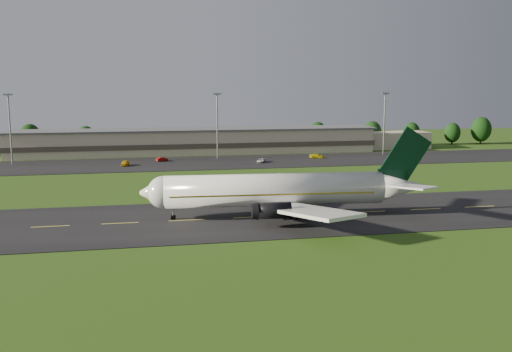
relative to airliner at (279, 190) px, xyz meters
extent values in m
plane|color=#2B4A12|center=(-5.17, 0.06, -4.66)|extent=(360.00, 360.00, 0.00)
cube|color=black|center=(-5.17, 0.06, -4.61)|extent=(220.00, 30.00, 0.10)
cube|color=black|center=(-5.17, 72.06, -4.61)|extent=(260.00, 30.00, 0.10)
cylinder|color=white|center=(-0.85, 0.06, 0.14)|extent=(38.29, 8.18, 5.60)
sphere|color=white|center=(-19.81, 1.36, 0.14)|extent=(5.60, 5.60, 5.60)
cone|color=white|center=(-21.80, 1.49, 0.14)|extent=(4.36, 5.64, 5.38)
cone|color=white|center=(21.59, -1.48, 0.14)|extent=(9.35, 6.09, 5.49)
cube|color=olive|center=(-1.35, 0.09, -0.21)|extent=(35.30, 8.02, 0.28)
cube|color=black|center=(-20.41, 1.40, 0.69)|extent=(2.20, 3.13, 0.65)
cube|color=white|center=(1.89, -11.15, -1.36)|extent=(13.09, 20.23, 2.20)
cube|color=white|center=(3.39, 10.79, -1.36)|extent=(15.07, 20.04, 2.20)
cube|color=white|center=(21.25, -6.47, 1.04)|extent=(7.12, 9.39, 0.91)
cube|color=white|center=(21.94, 3.51, 1.04)|extent=(7.89, 9.33, 0.91)
cube|color=black|center=(20.10, -1.38, 1.94)|extent=(5.03, 0.89, 3.00)
cube|color=black|center=(22.59, -1.55, 5.64)|extent=(9.44, 1.09, 10.55)
cylinder|color=black|center=(-2.90, -7.82, -1.76)|extent=(5.77, 3.08, 2.70)
cylinder|color=black|center=(-1.80, 8.14, -1.76)|extent=(5.77, 3.08, 2.70)
cube|color=#C2B694|center=(-5.17, 96.06, -0.66)|extent=(120.00, 15.00, 8.00)
cube|color=#4C4438|center=(-5.17, 96.06, -1.46)|extent=(121.00, 15.40, 1.60)
cube|color=#595B60|center=(-5.17, 96.06, 3.49)|extent=(122.00, 16.00, 0.50)
cube|color=#C2B694|center=(64.83, 98.06, -1.66)|extent=(28.00, 11.00, 6.00)
cylinder|color=gray|center=(-60.17, 80.06, 5.34)|extent=(0.44, 0.44, 20.00)
cube|color=gray|center=(-60.17, 80.06, 15.44)|extent=(2.40, 1.20, 0.50)
cylinder|color=gray|center=(-0.17, 80.06, 5.34)|extent=(0.44, 0.44, 20.00)
cube|color=gray|center=(-0.17, 80.06, 15.44)|extent=(2.40, 1.20, 0.50)
cylinder|color=gray|center=(54.83, 80.06, 5.34)|extent=(0.44, 0.44, 20.00)
cube|color=gray|center=(54.83, 80.06, 15.44)|extent=(2.40, 1.20, 0.50)
cylinder|color=black|center=(-59.77, 107.11, -3.09)|extent=(0.56, 0.56, 3.13)
ellipsoid|color=black|center=(-59.77, 107.11, 0.74)|extent=(7.31, 7.31, 9.14)
cylinder|color=black|center=(-41.61, 105.28, -3.23)|extent=(0.56, 0.56, 2.87)
ellipsoid|color=black|center=(-41.61, 105.28, 0.28)|extent=(6.70, 6.70, 8.38)
cylinder|color=black|center=(40.40, 106.13, -3.18)|extent=(0.56, 0.56, 2.97)
ellipsoid|color=black|center=(40.40, 106.13, 0.45)|extent=(6.92, 6.92, 8.66)
cylinder|color=black|center=(61.44, 105.26, -3.16)|extent=(0.56, 0.56, 2.99)
ellipsoid|color=black|center=(61.44, 105.26, 0.50)|extent=(6.99, 6.99, 8.73)
cylinder|color=black|center=(78.31, 107.29, -3.29)|extent=(0.56, 0.56, 2.74)
ellipsoid|color=black|center=(78.31, 107.29, 0.06)|extent=(6.40, 6.40, 8.00)
cylinder|color=black|center=(95.16, 106.74, -3.34)|extent=(0.56, 0.56, 2.63)
ellipsoid|color=black|center=(95.16, 106.74, -0.12)|extent=(6.15, 6.15, 7.68)
cylinder|color=black|center=(106.98, 105.99, -3.01)|extent=(0.56, 0.56, 3.30)
ellipsoid|color=black|center=(106.98, 105.99, 1.03)|extent=(7.71, 7.71, 9.63)
imported|color=#E2AD0D|center=(-27.97, 69.85, -3.81)|extent=(2.60, 4.67, 1.50)
imported|color=maroon|center=(-17.36, 77.54, -3.95)|extent=(3.87, 2.95, 1.22)
imported|color=silver|center=(11.47, 69.46, -3.97)|extent=(3.51, 4.65, 1.17)
imported|color=yellow|center=(30.53, 75.48, -3.90)|extent=(4.85, 2.69, 1.33)
camera|label=1|loc=(-23.24, -94.52, 18.03)|focal=40.00mm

